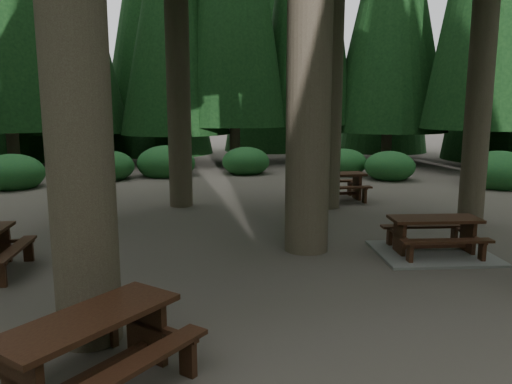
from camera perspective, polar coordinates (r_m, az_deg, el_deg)
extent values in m
plane|color=#564E46|center=(9.55, 1.39, -7.17)|extent=(80.00, 80.00, 0.00)
cube|color=gray|center=(10.14, 19.55, -6.60)|extent=(2.30, 1.97, 0.05)
cube|color=#32170F|center=(9.97, 19.77, -2.92)|extent=(1.72, 0.82, 0.06)
cube|color=#32170F|center=(10.53, 18.50, -3.73)|extent=(1.68, 0.41, 0.05)
cube|color=#32170F|center=(9.55, 20.98, -5.27)|extent=(1.68, 0.41, 0.05)
cube|color=#32170F|center=(9.81, 16.08, -5.08)|extent=(0.13, 0.51, 0.66)
cube|color=#32170F|center=(9.80, 16.09, -4.77)|extent=(0.22, 1.34, 0.06)
cube|color=#32170F|center=(10.33, 23.05, -4.75)|extent=(0.13, 0.51, 0.66)
cube|color=#32170F|center=(10.32, 23.07, -4.45)|extent=(0.22, 1.34, 0.06)
cube|color=#32170F|center=(10.10, 19.60, -5.83)|extent=(1.38, 0.22, 0.07)
cube|color=#32170F|center=(9.35, -25.88, -5.93)|extent=(0.32, 1.67, 0.05)
cube|color=#32170F|center=(15.00, 8.87, 2.02)|extent=(1.86, 0.73, 0.06)
cube|color=#32170F|center=(15.63, 8.12, 1.21)|extent=(1.85, 0.27, 0.05)
cube|color=#32170F|center=(14.47, 9.60, 0.48)|extent=(1.85, 0.27, 0.05)
cube|color=#32170F|center=(14.85, 6.11, 0.44)|extent=(0.08, 0.57, 0.74)
cube|color=#32170F|center=(14.84, 6.12, 0.67)|extent=(0.09, 1.49, 0.06)
cube|color=#32170F|center=(15.31, 11.46, 0.58)|extent=(0.08, 0.57, 0.74)
cube|color=#32170F|center=(15.30, 11.47, 0.81)|extent=(0.09, 1.49, 0.06)
cube|color=#32170F|center=(15.09, 8.81, -0.18)|extent=(1.54, 0.09, 0.08)
cube|color=#32170F|center=(5.27, -18.45, -13.55)|extent=(1.77, 1.80, 0.06)
cube|color=#32170F|center=(5.85, -22.06, -14.60)|extent=(1.44, 1.49, 0.05)
cube|color=#32170F|center=(4.98, -13.72, -18.65)|extent=(1.44, 1.49, 0.05)
cube|color=#32170F|center=(5.06, -25.12, -19.25)|extent=(1.11, 1.07, 0.06)
cube|color=#32170F|center=(5.86, -12.42, -15.02)|extent=(0.46, 0.44, 0.73)
cube|color=#32170F|center=(5.83, -12.44, -14.48)|extent=(1.11, 1.07, 0.06)
cube|color=#32170F|center=(5.52, -18.11, -19.05)|extent=(1.11, 1.15, 0.08)
ellipsoid|color=#226332|center=(19.22, 26.02, 1.74)|extent=(2.42, 2.42, 1.49)
ellipsoid|color=#226332|center=(19.61, 15.02, 2.56)|extent=(1.90, 1.90, 1.17)
ellipsoid|color=#226332|center=(20.48, 10.00, 3.05)|extent=(1.84, 1.84, 1.13)
ellipsoid|color=#226332|center=(20.58, -1.17, 3.23)|extent=(1.95, 1.95, 1.20)
ellipsoid|color=#226332|center=(20.30, -10.22, 2.98)|extent=(2.31, 2.31, 1.42)
ellipsoid|color=#226332|center=(19.80, -16.49, 2.55)|extent=(1.93, 1.93, 1.19)
ellipsoid|color=#226332|center=(18.94, -26.11, 1.62)|extent=(2.15, 2.15, 1.32)
cone|color=black|center=(31.58, 1.37, 19.55)|extent=(5.34, 5.34, 16.14)
cone|color=black|center=(30.35, -11.82, 20.43)|extent=(6.57, 6.57, 16.86)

